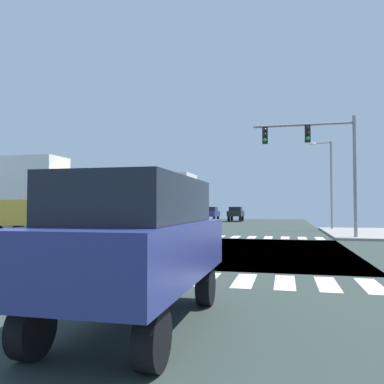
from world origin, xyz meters
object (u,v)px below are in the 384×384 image
sedan_crossing_1 (211,213)px  suv_leading_1 (138,237)px  traffic_signal_mast (316,150)px  box_truck_farside_2 (41,195)px  sedan_outer_3 (236,213)px  street_lamp (328,176)px  box_truck_nearside_1 (177,199)px  bank_building (41,205)px

sedan_crossing_1 → suv_leading_1: 44.54m
traffic_signal_mast → box_truck_farside_2: bearing=-167.5°
sedan_crossing_1 → sedan_outer_3: bearing=-148.4°
street_lamp → sedan_outer_3: bearing=117.9°
traffic_signal_mast → box_truck_farside_2: traffic_signal_mast is taller
traffic_signal_mast → box_truck_nearside_1: bearing=139.8°
traffic_signal_mast → street_lamp: traffic_signal_mast is taller
street_lamp → bank_building: 25.91m
bank_building → box_truck_nearside_1: box_truck_nearside_1 is taller
bank_building → box_truck_farside_2: size_ratio=2.46×
bank_building → box_truck_farside_2: box_truck_farside_2 is taller
box_truck_nearside_1 → sedan_crossing_1: size_ratio=1.67×
traffic_signal_mast → suv_leading_1: 19.44m
traffic_signal_mast → suv_leading_1: (-4.05, -18.61, -3.88)m
box_truck_farside_2 → street_lamp: bearing=125.7°
suv_leading_1 → sedan_outer_3: (-4.00, 45.83, -0.28)m
street_lamp → suv_leading_1: bearing=-101.5°
traffic_signal_mast → sedan_crossing_1: bearing=113.5°
street_lamp → suv_leading_1: 28.38m
bank_building → sedan_outer_3: size_ratio=4.12×
street_lamp → box_truck_farside_2: (-17.50, -12.59, -1.77)m
traffic_signal_mast → sedan_outer_3: traffic_signal_mast is taller
box_truck_farside_2 → box_truck_nearside_1: bearing=159.3°
sedan_crossing_1 → box_truck_farside_2: bearing=80.4°
box_truck_farside_2 → sedan_outer_3: (7.87, 30.76, -1.45)m
bank_building → sedan_crossing_1: (13.18, 16.54, -0.94)m
street_lamp → bank_building: (-25.81, -0.21, -2.28)m
street_lamp → suv_leading_1: (-5.63, -27.66, -2.94)m
street_lamp → sedan_outer_3: 20.82m
traffic_signal_mast → street_lamp: bearing=80.1°
traffic_signal_mast → box_truck_nearside_1: traffic_signal_mast is taller
sedan_crossing_1 → traffic_signal_mast: bearing=113.5°
bank_building → sedan_outer_3: 24.51m
traffic_signal_mast → sedan_outer_3: bearing=106.5°
sedan_outer_3 → box_truck_farside_2: bearing=75.6°
traffic_signal_mast → bank_building: size_ratio=0.41×
bank_building → suv_leading_1: (20.18, -27.44, -0.66)m
box_truck_nearside_1 → sedan_crossing_1: 16.08m
box_truck_nearside_1 → bank_building: bearing=2.3°
box_truck_nearside_1 → sedan_outer_3: box_truck_nearside_1 is taller
box_truck_nearside_1 → box_truck_farside_2: (-4.87, -12.90, 0.00)m
bank_building → box_truck_nearside_1: bearing=2.3°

